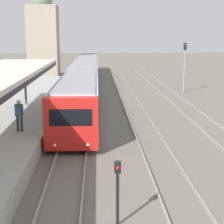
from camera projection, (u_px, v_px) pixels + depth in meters
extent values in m
cube|color=black|center=(30.00, 81.00, 17.70)|extent=(0.08, 22.64, 0.24)
cylinder|color=#47474C|center=(25.00, 84.00, 26.76)|extent=(0.16, 0.16, 2.91)
cylinder|color=#2D2D33|center=(18.00, 124.00, 19.35)|extent=(0.14, 0.14, 0.85)
cylinder|color=#2D2D33|center=(22.00, 124.00, 19.36)|extent=(0.14, 0.14, 0.85)
cube|color=#2D6638|center=(19.00, 110.00, 19.21)|extent=(0.40, 0.22, 0.60)
sphere|color=tan|center=(19.00, 102.00, 19.13)|extent=(0.22, 0.22, 0.22)
cube|color=#334C8E|center=(18.00, 110.00, 19.01)|extent=(0.30, 0.18, 0.40)
cube|color=red|center=(71.00, 123.00, 18.24)|extent=(2.66, 0.70, 2.60)
cube|color=black|center=(71.00, 118.00, 17.84)|extent=(2.07, 0.04, 0.83)
sphere|color=#EFEACC|center=(55.00, 145.00, 18.07)|extent=(0.16, 0.16, 0.16)
sphere|color=#EFEACC|center=(88.00, 145.00, 18.13)|extent=(0.16, 0.16, 0.16)
cube|color=silver|center=(79.00, 97.00, 26.25)|extent=(2.66, 15.67, 2.60)
cube|color=gray|center=(79.00, 77.00, 25.97)|extent=(2.34, 15.36, 0.12)
cube|color=black|center=(79.00, 92.00, 26.19)|extent=(2.68, 14.41, 0.67)
cylinder|color=black|center=(56.00, 132.00, 21.46)|extent=(0.12, 0.70, 0.70)
cylinder|color=black|center=(95.00, 131.00, 21.55)|extent=(0.12, 0.70, 0.70)
cylinder|color=black|center=(69.00, 101.00, 31.43)|extent=(0.12, 0.70, 0.70)
cylinder|color=black|center=(96.00, 101.00, 31.52)|extent=(0.12, 0.70, 0.70)
cube|color=silver|center=(86.00, 74.00, 41.92)|extent=(2.66, 15.67, 2.60)
cube|color=gray|center=(86.00, 61.00, 41.65)|extent=(2.34, 15.36, 0.12)
cube|color=black|center=(86.00, 71.00, 41.87)|extent=(2.68, 14.41, 0.67)
cylinder|color=black|center=(73.00, 91.00, 37.14)|extent=(0.12, 0.70, 0.70)
cylinder|color=black|center=(96.00, 91.00, 37.23)|extent=(0.12, 0.70, 0.70)
cylinder|color=black|center=(78.00, 79.00, 47.11)|extent=(0.12, 0.70, 0.70)
cylinder|color=black|center=(96.00, 79.00, 47.20)|extent=(0.12, 0.70, 0.70)
cube|color=silver|center=(89.00, 63.00, 57.60)|extent=(2.66, 15.67, 2.60)
cube|color=gray|center=(89.00, 54.00, 57.33)|extent=(2.34, 15.36, 0.12)
cube|color=black|center=(89.00, 61.00, 57.55)|extent=(2.68, 14.41, 0.67)
cylinder|color=black|center=(80.00, 75.00, 52.82)|extent=(0.12, 0.70, 0.70)
cylinder|color=black|center=(96.00, 74.00, 52.91)|extent=(0.12, 0.70, 0.70)
cylinder|color=black|center=(83.00, 68.00, 62.79)|extent=(0.12, 0.70, 0.70)
cylinder|color=black|center=(96.00, 68.00, 62.88)|extent=(0.12, 0.70, 0.70)
cylinder|color=black|center=(117.00, 199.00, 11.45)|extent=(0.10, 0.10, 1.72)
cube|color=black|center=(118.00, 167.00, 11.24)|extent=(0.20, 0.14, 0.36)
sphere|color=red|center=(118.00, 168.00, 11.15)|extent=(0.11, 0.11, 0.11)
cylinder|color=gray|center=(184.00, 68.00, 37.78)|extent=(0.14, 0.14, 5.05)
cube|color=black|center=(185.00, 46.00, 37.34)|extent=(0.28, 0.20, 0.70)
sphere|color=green|center=(185.00, 45.00, 37.20)|extent=(0.14, 0.14, 0.14)
cube|color=gray|center=(43.00, 42.00, 50.79)|extent=(4.00, 4.00, 9.71)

